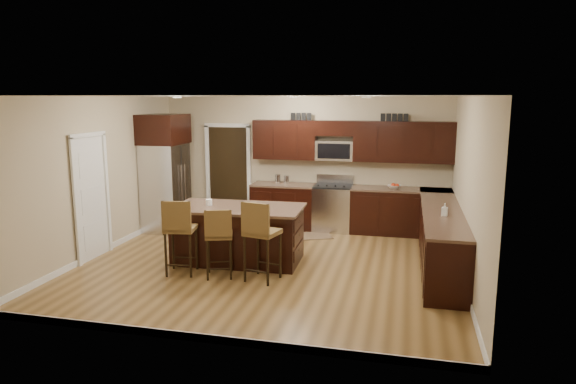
% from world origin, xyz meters
% --- Properties ---
extents(floor, '(6.00, 6.00, 0.00)m').
position_xyz_m(floor, '(0.00, 0.00, 0.00)').
color(floor, olive).
rests_on(floor, ground).
extents(ceiling, '(6.00, 6.00, 0.00)m').
position_xyz_m(ceiling, '(0.00, 0.00, 2.70)').
color(ceiling, silver).
rests_on(ceiling, wall_back).
extents(wall_back, '(6.00, 0.00, 6.00)m').
position_xyz_m(wall_back, '(0.00, 2.75, 1.35)').
color(wall_back, tan).
rests_on(wall_back, floor).
extents(wall_left, '(0.00, 5.50, 5.50)m').
position_xyz_m(wall_left, '(-3.00, 0.00, 1.35)').
color(wall_left, tan).
rests_on(wall_left, floor).
extents(wall_right, '(0.00, 5.50, 5.50)m').
position_xyz_m(wall_right, '(3.00, 0.00, 1.35)').
color(wall_right, tan).
rests_on(wall_right, floor).
extents(base_cabinets, '(4.02, 3.96, 0.92)m').
position_xyz_m(base_cabinets, '(1.90, 1.45, 0.46)').
color(base_cabinets, black).
rests_on(base_cabinets, floor).
extents(upper_cabinets, '(4.00, 0.33, 0.80)m').
position_xyz_m(upper_cabinets, '(1.04, 2.58, 1.84)').
color(upper_cabinets, black).
rests_on(upper_cabinets, wall_back).
extents(range, '(0.76, 0.64, 1.11)m').
position_xyz_m(range, '(0.68, 2.45, 0.47)').
color(range, silver).
rests_on(range, floor).
extents(microwave, '(0.76, 0.31, 0.40)m').
position_xyz_m(microwave, '(0.68, 2.60, 1.62)').
color(microwave, silver).
rests_on(microwave, upper_cabinets).
extents(doorway, '(0.85, 0.03, 2.06)m').
position_xyz_m(doorway, '(-1.65, 2.73, 1.03)').
color(doorway, black).
rests_on(doorway, floor).
extents(pantry_door, '(0.03, 0.80, 2.04)m').
position_xyz_m(pantry_door, '(-2.98, -0.30, 1.02)').
color(pantry_door, white).
rests_on(pantry_door, floor).
extents(letter_decor, '(2.20, 0.03, 0.15)m').
position_xyz_m(letter_decor, '(0.90, 2.58, 2.29)').
color(letter_decor, black).
rests_on(letter_decor, upper_cabinets).
extents(island, '(2.15, 1.17, 0.92)m').
position_xyz_m(island, '(-0.55, 0.10, 0.43)').
color(island, black).
rests_on(island, floor).
extents(stool_left, '(0.50, 0.50, 1.17)m').
position_xyz_m(stool_left, '(-1.19, -0.75, 0.73)').
color(stool_left, brown).
rests_on(stool_left, floor).
extents(stool_mid, '(0.50, 0.50, 1.07)m').
position_xyz_m(stool_mid, '(-0.57, -0.74, 0.67)').
color(stool_mid, brown).
rests_on(stool_mid, floor).
extents(stool_right, '(0.54, 0.54, 1.21)m').
position_xyz_m(stool_right, '(0.08, -0.75, 0.75)').
color(stool_right, brown).
rests_on(stool_right, floor).
extents(refrigerator, '(0.79, 0.94, 2.35)m').
position_xyz_m(refrigerator, '(-2.62, 1.69, 1.21)').
color(refrigerator, silver).
rests_on(refrigerator, floor).
extents(floor_mat, '(1.04, 0.89, 0.01)m').
position_xyz_m(floor_mat, '(0.29, 1.86, 0.01)').
color(floor_mat, brown).
rests_on(floor_mat, floor).
extents(fruit_bowl, '(0.32, 0.32, 0.06)m').
position_xyz_m(fruit_bowl, '(1.89, 2.45, 0.95)').
color(fruit_bowl, silver).
rests_on(fruit_bowl, base_cabinets).
extents(soap_bottle, '(0.10, 0.10, 0.19)m').
position_xyz_m(soap_bottle, '(2.70, 0.19, 1.02)').
color(soap_bottle, '#B2B2B2').
rests_on(soap_bottle, base_cabinets).
extents(canister_tall, '(0.12, 0.12, 0.19)m').
position_xyz_m(canister_tall, '(-0.47, 2.45, 1.02)').
color(canister_tall, silver).
rests_on(canister_tall, base_cabinets).
extents(canister_short, '(0.11, 0.11, 0.17)m').
position_xyz_m(canister_short, '(-0.29, 2.45, 1.01)').
color(canister_short, silver).
rests_on(canister_short, base_cabinets).
extents(island_jar, '(0.10, 0.10, 0.10)m').
position_xyz_m(island_jar, '(-1.05, 0.10, 0.97)').
color(island_jar, white).
rests_on(island_jar, island).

